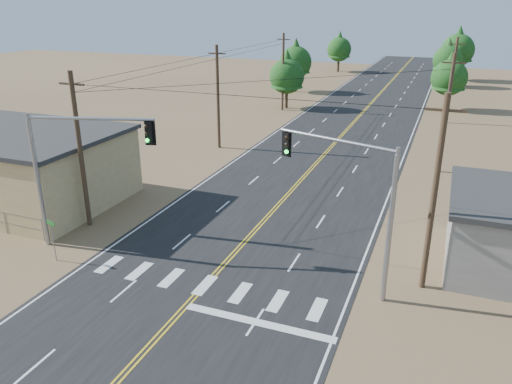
% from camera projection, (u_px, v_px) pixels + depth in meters
% --- Properties ---
extents(road, '(15.00, 200.00, 0.02)m').
position_uv_depth(road, '(315.00, 165.00, 45.02)').
color(road, black).
rests_on(road, ground).
extents(utility_pole_left_near, '(1.80, 0.30, 10.00)m').
position_uv_depth(utility_pole_left_near, '(80.00, 150.00, 31.10)').
color(utility_pole_left_near, '#4C3826').
rests_on(utility_pole_left_near, ground).
extents(utility_pole_left_mid, '(1.80, 0.30, 10.00)m').
position_uv_depth(utility_pole_left_mid, '(218.00, 97.00, 48.50)').
color(utility_pole_left_mid, '#4C3826').
rests_on(utility_pole_left_mid, ground).
extents(utility_pole_left_far, '(1.80, 0.30, 10.00)m').
position_uv_depth(utility_pole_left_far, '(283.00, 72.00, 65.89)').
color(utility_pole_left_far, '#4C3826').
rests_on(utility_pole_left_far, ground).
extents(utility_pole_right_near, '(1.80, 0.30, 10.00)m').
position_uv_depth(utility_pole_right_near, '(434.00, 194.00, 23.97)').
color(utility_pole_right_near, '#4C3826').
rests_on(utility_pole_right_near, ground).
extents(utility_pole_right_mid, '(1.80, 0.30, 10.00)m').
position_uv_depth(utility_pole_right_mid, '(447.00, 113.00, 41.36)').
color(utility_pole_right_mid, '#4C3826').
rests_on(utility_pole_right_mid, ground).
extents(utility_pole_right_far, '(1.80, 0.30, 10.00)m').
position_uv_depth(utility_pole_right_far, '(452.00, 80.00, 58.76)').
color(utility_pole_right_far, '#4C3826').
rests_on(utility_pole_right_far, ground).
extents(signal_mast_left, '(7.04, 2.22, 8.04)m').
position_uv_depth(signal_mast_left, '(70.00, 159.00, 28.15)').
color(signal_mast_left, gray).
rests_on(signal_mast_left, ground).
extents(signal_mast_right, '(6.22, 2.27, 7.82)m').
position_uv_depth(signal_mast_right, '(357.00, 191.00, 23.86)').
color(signal_mast_right, gray).
rests_on(signal_mast_right, ground).
extents(street_sign, '(0.70, 0.23, 2.44)m').
position_uv_depth(street_sign, '(52.00, 234.00, 27.82)').
color(street_sign, gray).
rests_on(street_sign, ground).
extents(tree_left_near, '(4.72, 4.72, 7.86)m').
position_uv_depth(tree_left_near, '(287.00, 73.00, 67.23)').
color(tree_left_near, '#3F2D1E').
rests_on(tree_left_near, ground).
extents(tree_left_mid, '(5.09, 5.09, 8.48)m').
position_uv_depth(tree_left_mid, '(296.00, 59.00, 79.52)').
color(tree_left_mid, '#3F2D1E').
rests_on(tree_left_mid, ground).
extents(tree_left_far, '(4.91, 4.91, 8.19)m').
position_uv_depth(tree_left_far, '(339.00, 47.00, 102.81)').
color(tree_left_far, '#3F2D1E').
rests_on(tree_left_far, ground).
extents(tree_right_near, '(4.70, 4.70, 7.83)m').
position_uv_depth(tree_right_near, '(450.00, 74.00, 66.02)').
color(tree_right_near, '#3F2D1E').
rests_on(tree_right_near, ground).
extents(tree_right_mid, '(4.86, 4.86, 8.10)m').
position_uv_depth(tree_right_mid, '(448.00, 57.00, 84.62)').
color(tree_right_mid, '#3F2D1E').
rests_on(tree_right_mid, ground).
extents(tree_right_far, '(5.89, 5.89, 9.82)m').
position_uv_depth(tree_right_far, '(458.00, 47.00, 90.84)').
color(tree_right_far, '#3F2D1E').
rests_on(tree_right_far, ground).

